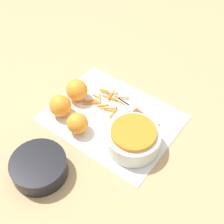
% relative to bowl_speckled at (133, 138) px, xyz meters
% --- Properties ---
extents(ground_plane, '(4.00, 4.00, 0.00)m').
position_rel_bowl_speckled_xyz_m(ground_plane, '(0.13, -0.06, -0.05)').
color(ground_plane, tan).
extents(cutting_board, '(0.47, 0.36, 0.01)m').
position_rel_bowl_speckled_xyz_m(cutting_board, '(0.13, -0.06, -0.04)').
color(cutting_board, silver).
rests_on(cutting_board, ground_plane).
extents(bowl_speckled, '(0.18, 0.18, 0.08)m').
position_rel_bowl_speckled_xyz_m(bowl_speckled, '(0.00, 0.00, 0.00)').
color(bowl_speckled, silver).
rests_on(bowl_speckled, cutting_board).
extents(bowl_dark, '(0.18, 0.18, 0.06)m').
position_rel_bowl_speckled_xyz_m(bowl_dark, '(0.18, 0.26, -0.01)').
color(bowl_dark, black).
rests_on(bowl_dark, ground_plane).
extents(knife, '(0.23, 0.06, 0.02)m').
position_rel_bowl_speckled_xyz_m(knife, '(0.04, -0.12, -0.03)').
color(knife, brown).
rests_on(knife, cutting_board).
extents(orange_left, '(0.08, 0.08, 0.08)m').
position_rel_bowl_speckled_xyz_m(orange_left, '(0.30, -0.06, 0.00)').
color(orange_left, orange).
rests_on(orange_left, cutting_board).
extents(orange_right, '(0.08, 0.08, 0.08)m').
position_rel_bowl_speckled_xyz_m(orange_right, '(0.19, 0.06, -0.00)').
color(orange_right, orange).
rests_on(orange_right, cutting_board).
extents(orange_back, '(0.08, 0.08, 0.08)m').
position_rel_bowl_speckled_xyz_m(orange_back, '(0.29, 0.04, 0.00)').
color(orange_back, orange).
rests_on(orange_back, cutting_board).
extents(peel_pile, '(0.16, 0.14, 0.01)m').
position_rel_bowl_speckled_xyz_m(peel_pile, '(0.19, -0.11, -0.04)').
color(peel_pile, orange).
rests_on(peel_pile, cutting_board).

